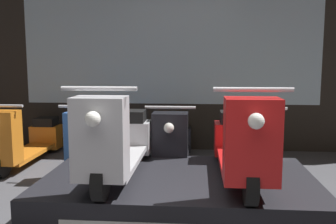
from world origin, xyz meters
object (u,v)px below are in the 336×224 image
at_px(scooter_backrow_1, 98,141).
at_px(scooter_backrow_3, 252,143).
at_px(scooter_display_right, 242,143).
at_px(scooter_display_left, 118,141).
at_px(scooter_backrow_0, 25,139).
at_px(scooter_backrow_2, 174,142).

bearing_deg(scooter_backrow_1, scooter_backrow_3, 0.00).
bearing_deg(scooter_display_right, scooter_display_left, 180.00).
height_order(scooter_display_right, scooter_backrow_3, scooter_display_right).
relative_size(scooter_display_right, scooter_backrow_1, 1.00).
distance_m(scooter_display_left, scooter_display_right, 1.10).
xyz_separation_m(scooter_display_left, scooter_backrow_0, (-1.54, 1.40, -0.30)).
distance_m(scooter_backrow_1, scooter_backrow_2, 0.97).
relative_size(scooter_display_right, scooter_backrow_2, 1.00).
relative_size(scooter_backrow_2, scooter_backrow_3, 1.00).
distance_m(scooter_display_left, scooter_backrow_2, 1.49).
xyz_separation_m(scooter_backrow_1, scooter_backrow_2, (0.97, 0.00, 0.00)).
bearing_deg(scooter_display_right, scooter_backrow_1, 139.92).
xyz_separation_m(scooter_display_right, scooter_backrow_0, (-2.63, 1.40, -0.30)).
xyz_separation_m(scooter_display_left, scooter_display_right, (1.10, 0.00, 0.00)).
bearing_deg(scooter_backrow_3, scooter_backrow_1, 180.00).
xyz_separation_m(scooter_backrow_1, scooter_backrow_3, (1.95, 0.00, 0.00)).
xyz_separation_m(scooter_display_right, scooter_backrow_3, (0.29, 1.40, -0.30)).
height_order(scooter_display_left, scooter_backrow_0, scooter_display_left).
bearing_deg(scooter_backrow_1, scooter_display_left, -68.02).
bearing_deg(scooter_backrow_2, scooter_display_left, -106.34).
bearing_deg(scooter_display_right, scooter_backrow_0, 152.06).
bearing_deg(scooter_backrow_3, scooter_backrow_0, 180.00).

